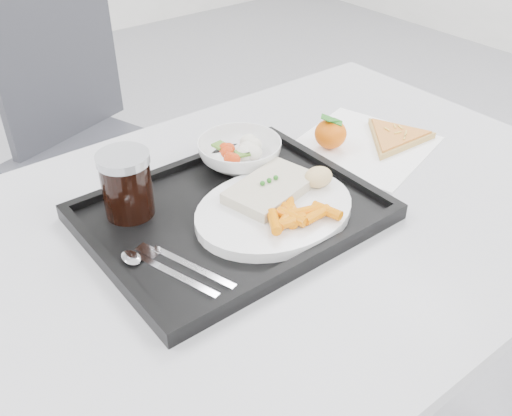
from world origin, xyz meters
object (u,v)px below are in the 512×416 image
object	(u,v)px
table	(271,244)
tangerine	(331,134)
tray	(232,214)
dinner_plate	(274,211)
pizza_slice	(395,137)
salad_bowl	(239,153)
cola_glass	(127,183)
chair	(84,127)

from	to	relation	value
table	tangerine	world-z (taller)	tangerine
tray	dinner_plate	world-z (taller)	dinner_plate
table	tangerine	xyz separation A→B (m)	(0.22, 0.09, 0.10)
tray	pizza_slice	bearing A→B (deg)	1.67
dinner_plate	salad_bowl	world-z (taller)	salad_bowl
dinner_plate	pizza_slice	size ratio (longest dim) A/B	1.08
tray	salad_bowl	distance (m)	0.15
cola_glass	pizza_slice	bearing A→B (deg)	-8.96
chair	tray	distance (m)	0.90
dinner_plate	table	bearing A→B (deg)	58.99
tray	salad_bowl	world-z (taller)	salad_bowl
dinner_plate	pizza_slice	world-z (taller)	dinner_plate
dinner_plate	pizza_slice	distance (m)	0.37
tray	dinner_plate	xyz separation A→B (m)	(0.05, -0.05, 0.02)
salad_bowl	chair	bearing A→B (deg)	90.64
cola_glass	salad_bowl	bearing A→B (deg)	3.58
salad_bowl	tangerine	bearing A→B (deg)	-13.31
chair	tangerine	xyz separation A→B (m)	(0.20, -0.80, 0.25)
cola_glass	pizza_slice	distance (m)	0.55
salad_bowl	tray	bearing A→B (deg)	-131.37
pizza_slice	table	bearing A→B (deg)	-173.75
salad_bowl	cola_glass	xyz separation A→B (m)	(-0.23, -0.01, 0.03)
cola_glass	table	bearing A→B (deg)	-32.78
chair	salad_bowl	distance (m)	0.80
salad_bowl	tangerine	size ratio (longest dim) A/B	1.97
dinner_plate	cola_glass	distance (m)	0.24
cola_glass	chair	bearing A→B (deg)	74.01
table	cola_glass	distance (m)	0.27
pizza_slice	salad_bowl	bearing A→B (deg)	162.30
tray	salad_bowl	bearing A→B (deg)	48.63
dinner_plate	tangerine	size ratio (longest dim) A/B	3.49
chair	dinner_plate	bearing A→B (deg)	-92.70
tray	tangerine	world-z (taller)	tangerine
pizza_slice	tangerine	bearing A→B (deg)	156.23
chair	dinner_plate	xyz separation A→B (m)	(-0.04, -0.92, 0.24)
salad_bowl	tangerine	distance (m)	0.19
table	chair	distance (m)	0.91
tangerine	cola_glass	bearing A→B (deg)	175.91
table	tray	xyz separation A→B (m)	(-0.06, 0.03, 0.08)
chair	pizza_slice	world-z (taller)	chair
dinner_plate	cola_glass	xyz separation A→B (m)	(-0.18, 0.15, 0.05)
cola_glass	pizza_slice	world-z (taller)	cola_glass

